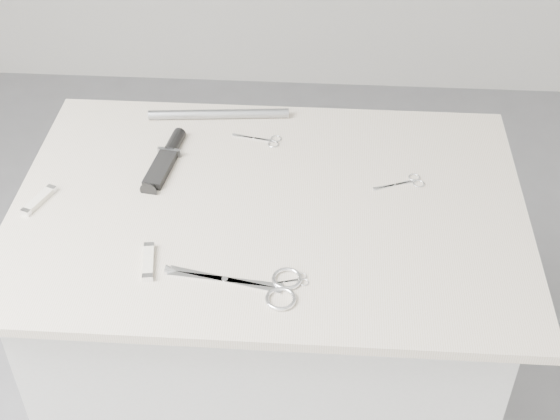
# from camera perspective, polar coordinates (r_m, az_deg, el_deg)

# --- Properties ---
(plinth) EXTENTS (0.90, 0.60, 0.90)m
(plinth) POSITION_cam_1_polar(r_m,az_deg,el_deg) (1.85, -0.70, -10.78)
(plinth) COLOR silver
(plinth) RESTS_ON ground
(display_board) EXTENTS (1.00, 0.70, 0.02)m
(display_board) POSITION_cam_1_polar(r_m,az_deg,el_deg) (1.52, -0.84, 0.19)
(display_board) COLOR beige
(display_board) RESTS_ON plinth
(large_shears) EXTENTS (0.24, 0.10, 0.01)m
(large_shears) POSITION_cam_1_polar(r_m,az_deg,el_deg) (1.35, -1.29, -5.53)
(large_shears) COLOR silver
(large_shears) RESTS_ON display_board
(embroidery_scissors_a) EXTENTS (0.11, 0.06, 0.00)m
(embroidery_scissors_a) POSITION_cam_1_polar(r_m,az_deg,el_deg) (1.59, 9.23, 1.99)
(embroidery_scissors_a) COLOR silver
(embroidery_scissors_a) RESTS_ON display_board
(embroidery_scissors_b) EXTENTS (0.11, 0.05, 0.00)m
(embroidery_scissors_b) POSITION_cam_1_polar(r_m,az_deg,el_deg) (1.69, -1.12, 5.15)
(embroidery_scissors_b) COLOR silver
(embroidery_scissors_b) RESTS_ON display_board
(tiny_scissors) EXTENTS (0.08, 0.04, 0.00)m
(tiny_scissors) POSITION_cam_1_polar(r_m,az_deg,el_deg) (1.36, 0.93, -5.21)
(tiny_scissors) COLOR silver
(tiny_scissors) RESTS_ON display_board
(sheathed_knife) EXTENTS (0.06, 0.19, 0.02)m
(sheathed_knife) POSITION_cam_1_polar(r_m,az_deg,el_deg) (1.64, -8.26, 3.85)
(sheathed_knife) COLOR black
(sheathed_knife) RESTS_ON display_board
(pocket_knife_a) EXTENTS (0.05, 0.09, 0.01)m
(pocket_knife_a) POSITION_cam_1_polar(r_m,az_deg,el_deg) (1.59, -17.22, 0.69)
(pocket_knife_a) COLOR silver
(pocket_knife_a) RESTS_ON display_board
(pocket_knife_b) EXTENTS (0.03, 0.09, 0.01)m
(pocket_knife_b) POSITION_cam_1_polar(r_m,az_deg,el_deg) (1.41, -9.60, -3.73)
(pocket_knife_b) COLOR silver
(pocket_knife_b) RESTS_ON display_board
(metal_rail) EXTENTS (0.31, 0.05, 0.02)m
(metal_rail) POSITION_cam_1_polar(r_m,az_deg,el_deg) (1.76, -4.51, 7.01)
(metal_rail) COLOR gray
(metal_rail) RESTS_ON display_board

